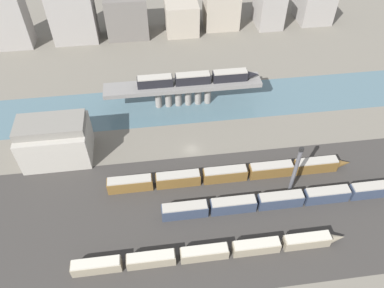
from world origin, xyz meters
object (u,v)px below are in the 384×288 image
at_px(warehouse_building, 55,140).
at_px(train_yard_mid, 285,199).
at_px(train_yard_near, 210,252).
at_px(train_yard_far, 230,174).
at_px(train_on_bridge, 197,78).
at_px(signal_tower, 295,171).

bearing_deg(warehouse_building, train_yard_mid, -22.89).
height_order(train_yard_near, warehouse_building, warehouse_building).
xyz_separation_m(train_yard_near, warehouse_building, (-39.08, 38.07, 4.69)).
bearing_deg(train_yard_far, train_yard_mid, -39.37).
xyz_separation_m(train_yard_far, warehouse_building, (-48.38, 15.35, 4.37)).
bearing_deg(train_yard_mid, warehouse_building, 157.11).
bearing_deg(train_yard_mid, train_yard_near, -150.92).
distance_m(train_yard_mid, warehouse_building, 66.50).
xyz_separation_m(train_on_bridge, train_yard_near, (-4.95, -57.22, -8.68)).
bearing_deg(warehouse_building, train_yard_far, -17.60).
distance_m(train_yard_near, train_yard_mid, 25.23).
bearing_deg(train_yard_near, train_yard_far, 67.75).
distance_m(train_yard_far, signal_tower, 17.88).
bearing_deg(train_yard_near, warehouse_building, 135.75).
bearing_deg(warehouse_building, train_on_bridge, 23.50).
relative_size(train_on_bridge, train_yard_mid, 0.60).
height_order(train_yard_far, warehouse_building, warehouse_building).
relative_size(train_yard_mid, warehouse_building, 3.45).
distance_m(train_yard_near, signal_tower, 30.38).
xyz_separation_m(train_on_bridge, warehouse_building, (-44.03, -19.14, -3.99)).
bearing_deg(warehouse_building, signal_tower, -18.81).
relative_size(train_yard_far, warehouse_building, 3.58).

